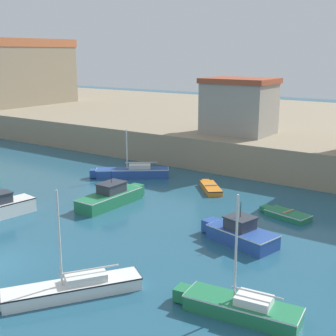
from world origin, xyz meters
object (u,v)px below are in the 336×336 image
Objects in this scene: motorboat_white_3 at (0,208)px; harbor_shed_mid_row at (239,106)px; motorboat_blue_2 at (240,233)px; sailboat_white_4 at (71,288)px; church at (9,68)px; sailboat_green_8 at (240,306)px; motorboat_green_7 at (111,197)px; sailboat_blue_9 at (132,172)px; dinghy_orange_1 at (211,187)px; dinghy_green_5 at (286,214)px.

motorboat_white_3 is 24.85m from harbor_shed_mid_row.
motorboat_blue_2 is 0.81× the size of sailboat_white_4.
sailboat_green_8 is at bearing -28.73° from church.
motorboat_blue_2 is 10.92m from motorboat_green_7.
sailboat_blue_9 is at bearing -22.19° from church.
sailboat_green_8 is (7.08, 2.90, 0.04)m from sailboat_white_4.
harbor_shed_mid_row is at bearing 104.84° from dinghy_orange_1.
motorboat_white_3 is 0.75× the size of harbor_shed_mid_row.
sailboat_green_8 is at bearing -29.28° from motorboat_green_7.
harbor_shed_mid_row is (-12.94, 25.42, 5.32)m from sailboat_green_8.
motorboat_white_3 reaches higher than dinghy_green_5.
motorboat_green_7 is at bearing 174.84° from motorboat_blue_2.
motorboat_blue_2 is at bearing -24.02° from church.
dinghy_green_5 is (0.64, 5.71, -0.36)m from motorboat_blue_2.
sailboat_blue_9 is (-15.16, 2.10, 0.26)m from dinghy_green_5.
motorboat_blue_2 is at bearing -96.41° from dinghy_green_5.
church is at bearing 157.81° from sailboat_blue_9.
dinghy_orange_1 is at bearing 60.77° from motorboat_green_7.
motorboat_blue_2 is 0.90× the size of sailboat_green_8.
sailboat_blue_9 is (-14.52, 7.81, -0.10)m from motorboat_blue_2.
dinghy_orange_1 is at bearing -75.16° from harbor_shed_mid_row.
motorboat_green_7 is (-11.52, -4.73, 0.39)m from dinghy_green_5.
dinghy_orange_1 is 0.56× the size of sailboat_white_4.
dinghy_orange_1 is 0.20× the size of church.
sailboat_blue_9 is at bearing -176.03° from dinghy_orange_1.
sailboat_white_4 is 1.68× the size of dinghy_green_5.
dinghy_orange_1 is at bearing 160.35° from dinghy_green_5.
dinghy_orange_1 is at bearing -17.89° from church.
motorboat_blue_2 is at bearing -28.28° from sailboat_blue_9.
sailboat_blue_9 is at bearing 121.66° from sailboat_white_4.
church is at bearing 161.85° from dinghy_green_5.
harbor_shed_mid_row reaches higher than sailboat_blue_9.
motorboat_green_7 is 1.00× the size of sailboat_blue_9.
dinghy_orange_1 is at bearing 99.94° from sailboat_white_4.
dinghy_green_5 is at bearing -19.65° from dinghy_orange_1.
sailboat_white_4 is at bearing -78.31° from harbor_shed_mid_row.
motorboat_white_3 is 18.97m from sailboat_green_8.
sailboat_green_8 is (3.54, -7.10, -0.15)m from motorboat_blue_2.
sailboat_green_8 reaches higher than dinghy_green_5.
motorboat_blue_2 is 1.00× the size of motorboat_white_3.
motorboat_blue_2 is 16.21m from motorboat_white_3.
church is (-43.51, 14.04, 8.29)m from dinghy_orange_1.
church is (-50.26, 22.39, 7.94)m from motorboat_blue_2.
sailboat_white_4 is 1.02× the size of motorboat_green_7.
sailboat_blue_9 is at bearing 172.11° from dinghy_green_5.
sailboat_green_8 is 61.89m from church.
motorboat_blue_2 is (6.75, -8.35, 0.35)m from dinghy_orange_1.
dinghy_orange_1 is 0.52× the size of harbor_shed_mid_row.
sailboat_white_4 is at bearing -21.90° from motorboat_white_3.
motorboat_white_3 is 0.29× the size of church.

